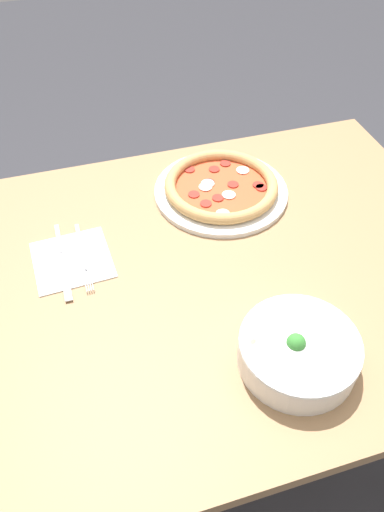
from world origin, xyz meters
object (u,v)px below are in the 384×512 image
Objects in this scene: pizza at (221,187)px; fork at (83,255)px; knife at (62,257)px; bowl at (299,350)px.

pizza reaches higher than fork.
fork is 0.90× the size of knife.
knife is at bearing 15.87° from pizza.
pizza is 0.36m from fork.
bowl is 0.93× the size of knife.
pizza is 1.53× the size of bowl.
pizza reaches higher than knife.
fork is 0.04m from knife.
pizza is at bearing 105.82° from knife.
bowl is 1.03× the size of fork.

